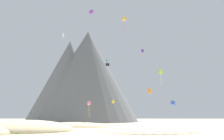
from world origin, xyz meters
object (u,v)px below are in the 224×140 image
object	(u,v)px
bush_far_left	(32,125)
kite_blue_low	(173,103)
kite_white_high	(63,35)
kite_yellow_low	(113,102)
kite_rainbow_low	(101,100)
kite_pink_low	(89,103)
kite_orange_low	(150,91)
bush_far_right	(81,125)
kite_gold_high	(124,19)
bush_mid_center	(52,126)
kite_indigo_high	(142,51)
kite_green_high	(107,62)
kite_violet_high	(91,12)
kite_lime_mid	(160,72)
kite_black_high	(107,65)
rock_massif	(81,79)
bush_near_left	(18,133)

from	to	relation	value
bush_far_left	kite_blue_low	size ratio (longest dim) A/B	1.10
kite_white_high	kite_yellow_low	xyz separation A→B (m)	(22.46, -9.78, -30.23)
kite_rainbow_low	kite_pink_low	distance (m)	27.57
kite_white_high	kite_orange_low	world-z (taller)	kite_white_high
bush_far_right	kite_orange_low	xyz separation A→B (m)	(22.43, 20.04, 11.73)
kite_blue_low	kite_orange_low	size ratio (longest dim) A/B	0.86
kite_white_high	kite_orange_low	size ratio (longest dim) A/B	2.06
kite_rainbow_low	kite_yellow_low	size ratio (longest dim) A/B	3.12
kite_gold_high	kite_orange_low	distance (m)	28.51
kite_rainbow_low	kite_pink_low	size ratio (longest dim) A/B	0.88
bush_mid_center	kite_indigo_high	world-z (taller)	kite_indigo_high
kite_green_high	kite_violet_high	xyz separation A→B (m)	(-5.50, -13.84, 16.19)
kite_pink_low	kite_blue_low	bearing A→B (deg)	-163.26
kite_green_high	kite_violet_high	world-z (taller)	kite_violet_high
kite_lime_mid	kite_rainbow_low	distance (m)	41.37
kite_black_high	kite_yellow_low	bearing A→B (deg)	-116.78
kite_gold_high	rock_massif	bearing A→B (deg)	54.45
bush_near_left	kite_lime_mid	bearing A→B (deg)	34.65
rock_massif	kite_yellow_low	bearing A→B (deg)	-63.02
kite_gold_high	kite_pink_low	size ratio (longest dim) A/B	1.07
kite_black_high	kite_violet_high	distance (m)	28.19
kite_rainbow_low	rock_massif	bearing A→B (deg)	152.79
kite_indigo_high	kite_black_high	xyz separation A→B (m)	(-14.95, 12.73, -2.48)
bush_mid_center	kite_pink_low	xyz separation A→B (m)	(7.99, 11.01, 6.38)
bush_near_left	kite_blue_low	distance (m)	52.75
kite_white_high	bush_far_right	bearing A→B (deg)	37.78
bush_mid_center	kite_indigo_high	size ratio (longest dim) A/B	0.50
kite_violet_high	kite_pink_low	distance (m)	35.07
bush_mid_center	kite_pink_low	world-z (taller)	kite_pink_low
bush_far_right	bush_near_left	size ratio (longest dim) A/B	2.07
rock_massif	kite_orange_low	bearing A→B (deg)	-46.26
bush_far_left	kite_white_high	xyz separation A→B (m)	(-1.26, 30.00, 37.85)
kite_orange_low	kite_indigo_high	bearing A→B (deg)	-114.67
bush_far_right	kite_indigo_high	bearing A→B (deg)	48.40
bush_far_right	kite_indigo_high	xyz separation A→B (m)	(20.66, 23.27, 28.69)
bush_far_right	kite_blue_low	bearing A→B (deg)	27.11
kite_gold_high	kite_blue_low	distance (m)	34.58
bush_far_left	kite_lime_mid	size ratio (longest dim) A/B	0.41
kite_blue_low	kite_yellow_low	world-z (taller)	kite_yellow_low
kite_green_high	kite_orange_low	world-z (taller)	kite_green_high
kite_gold_high	kite_blue_low	world-z (taller)	kite_gold_high
kite_pink_low	kite_yellow_low	size ratio (longest dim) A/B	3.53
rock_massif	kite_pink_low	bearing A→B (deg)	-77.27
kite_pink_low	rock_massif	bearing A→B (deg)	-76.43
kite_lime_mid	kite_yellow_low	xyz separation A→B (m)	(-13.42, 20.28, -6.82)
kite_black_high	kite_blue_low	xyz separation A→B (m)	(23.86, -20.86, -19.28)
kite_gold_high	kite_orange_low	xyz separation A→B (m)	(9.79, 9.66, -24.98)
bush_far_right	kite_rainbow_low	world-z (taller)	kite_rainbow_low
rock_massif	kite_white_high	world-z (taller)	rock_massif
rock_massif	kite_violet_high	bearing A→B (deg)	-76.58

